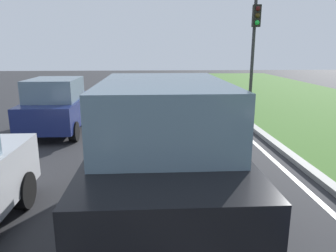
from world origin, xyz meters
The scene contains 7 objects.
ground_plane centered at (0.00, 14.00, 0.00)m, with size 60.00×60.00×0.00m, color #2D2D30.
lane_line_center centered at (-0.70, 14.00, 0.00)m, with size 0.12×32.00×0.01m, color silver.
lane_line_right_edge centered at (3.60, 14.00, 0.00)m, with size 0.12×32.00×0.01m, color silver.
curb_right centered at (4.10, 14.00, 0.06)m, with size 0.24×48.00×0.12m, color #9E9B93.
car_suv_ahead centered at (0.73, 8.24, 1.17)m, with size 1.97×4.50×2.28m.
car_hatchback_far centered at (-2.50, 14.18, 0.88)m, with size 1.74×3.70×1.78m.
traffic_light_near_right centered at (5.11, 17.70, 3.21)m, with size 0.32×0.50×4.73m.
Camera 1 is at (0.55, 3.78, 2.71)m, focal length 33.67 mm.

